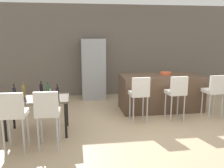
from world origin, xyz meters
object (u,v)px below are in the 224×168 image
(dining_chair_near, at_px, (14,112))
(potted_plant, at_px, (196,85))
(kitchen_island, at_px, (160,92))
(wine_bottle_middle, at_px, (24,92))
(wine_bottle_far, at_px, (41,89))
(wine_bottle_left, at_px, (58,94))
(wine_bottle_inner, at_px, (14,94))
(wine_glass_end, at_px, (49,89))
(dining_table, at_px, (37,102))
(wine_glass_right, at_px, (20,95))
(bar_chair_middle, at_px, (177,91))
(refrigerator, at_px, (93,69))
(dining_chair_far, at_px, (48,111))
(bar_chair_right, at_px, (215,90))
(bar_chair_left, at_px, (139,92))
(wine_bottle_near, at_px, (48,91))
(fruit_bowl, at_px, (166,73))

(dining_chair_near, xyz_separation_m, potted_plant, (5.02, 3.43, -0.40))
(kitchen_island, relative_size, wine_bottle_middle, 6.75)
(wine_bottle_far, bearing_deg, wine_bottle_left, -56.12)
(wine_bottle_inner, xyz_separation_m, wine_glass_end, (0.60, 0.38, -0.00))
(dining_table, bearing_deg, wine_glass_right, -139.76)
(bar_chair_middle, distance_m, refrigerator, 2.94)
(dining_chair_far, bearing_deg, wine_glass_right, 137.04)
(dining_chair_near, bearing_deg, bar_chair_middle, 17.94)
(wine_glass_right, height_order, potted_plant, wine_glass_right)
(dining_chair_far, height_order, wine_glass_right, dining_chair_far)
(bar_chair_middle, xyz_separation_m, wine_glass_end, (-2.83, -0.10, 0.17))
(dining_chair_far, relative_size, refrigerator, 0.57)
(bar_chair_right, bearing_deg, dining_chair_near, -165.83)
(wine_bottle_middle, xyz_separation_m, refrigerator, (1.56, 2.67, 0.05))
(wine_glass_end, bearing_deg, wine_bottle_inner, -147.86)
(bar_chair_left, xyz_separation_m, wine_glass_right, (-2.45, -0.56, 0.17))
(dining_chair_far, height_order, refrigerator, refrigerator)
(potted_plant, bearing_deg, kitchen_island, -139.93)
(bar_chair_left, relative_size, wine_bottle_inner, 3.21)
(kitchen_island, height_order, wine_bottle_middle, wine_bottle_middle)
(wine_bottle_left, xyz_separation_m, wine_bottle_inner, (-0.80, 0.12, -0.00))
(wine_bottle_left, bearing_deg, potted_plant, 34.25)
(dining_chair_near, bearing_deg, refrigerator, 65.15)
(wine_bottle_middle, height_order, wine_bottle_inner, wine_bottle_inner)
(wine_bottle_left, bearing_deg, wine_bottle_far, 123.88)
(bar_chair_middle, height_order, wine_glass_right, bar_chair_middle)
(wine_bottle_left, bearing_deg, wine_bottle_near, 127.40)
(bar_chair_left, xyz_separation_m, fruit_bowl, (0.96, 0.94, 0.26))
(wine_bottle_middle, distance_m, refrigerator, 3.09)
(bar_chair_right, height_order, fruit_bowl, bar_chair_right)
(bar_chair_middle, relative_size, wine_bottle_inner, 3.21)
(dining_chair_far, xyz_separation_m, wine_glass_end, (-0.06, 0.97, 0.17))
(dining_chair_near, height_order, fruit_bowl, dining_chair_near)
(bar_chair_middle, height_order, wine_bottle_left, wine_bottle_left)
(wine_bottle_far, bearing_deg, wine_bottle_middle, -138.60)
(wine_glass_right, distance_m, refrigerator, 3.33)
(wine_bottle_middle, distance_m, potted_plant, 5.69)
(kitchen_island, bearing_deg, dining_chair_far, -144.33)
(dining_table, bearing_deg, wine_bottle_near, -1.39)
(wine_glass_end, bearing_deg, wine_glass_right, -136.88)
(bar_chair_middle, distance_m, wine_bottle_left, 2.70)
(bar_chair_left, bearing_deg, wine_glass_right, -167.04)
(kitchen_island, distance_m, refrigerator, 2.28)
(refrigerator, bearing_deg, wine_bottle_near, -112.14)
(wine_bottle_inner, height_order, fruit_bowl, wine_bottle_inner)
(kitchen_island, height_order, potted_plant, kitchen_island)
(kitchen_island, xyz_separation_m, bar_chair_middle, (0.07, -0.86, 0.24))
(bar_chair_left, height_order, wine_bottle_left, wine_bottle_left)
(refrigerator, bearing_deg, wine_bottle_far, -117.76)
(fruit_bowl, relative_size, potted_plant, 0.56)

